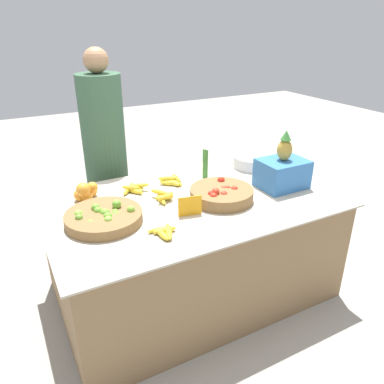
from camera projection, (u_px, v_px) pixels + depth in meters
name	position (u px, v px, depth m)	size (l,w,h in m)	color
ground_plane	(192.00, 289.00, 2.62)	(12.00, 12.00, 0.00)	#A39E93
market_table	(192.00, 247.00, 2.48)	(1.79, 1.11, 0.70)	olive
lime_bowl	(104.00, 217.00, 2.05)	(0.42, 0.42, 0.10)	olive
tomato_basket	(222.00, 194.00, 2.31)	(0.39, 0.39, 0.11)	olive
orange_pile	(85.00, 193.00, 2.30)	(0.15, 0.18, 0.14)	orange
metal_bowl	(253.00, 161.00, 2.84)	(0.31, 0.31, 0.09)	silver
price_sign	(190.00, 206.00, 2.12)	(0.14, 0.03, 0.12)	orange
produce_crate	(282.00, 171.00, 2.46)	(0.30, 0.24, 0.39)	#3370B7
veg_bundle	(205.00, 164.00, 2.59)	(0.02, 0.04, 0.21)	#428438
banana_bunch_middle_right	(134.00, 188.00, 2.43)	(0.20, 0.19, 0.06)	yellow
banana_bunch_back_center	(172.00, 181.00, 2.54)	(0.16, 0.16, 0.06)	yellow
banana_bunch_front_right	(164.00, 232.00, 1.94)	(0.15, 0.16, 0.04)	yellow
banana_bunch_front_center	(163.00, 197.00, 2.31)	(0.15, 0.18, 0.06)	yellow
vendor_person	(106.00, 162.00, 2.88)	(0.32, 0.32, 1.55)	#385B42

